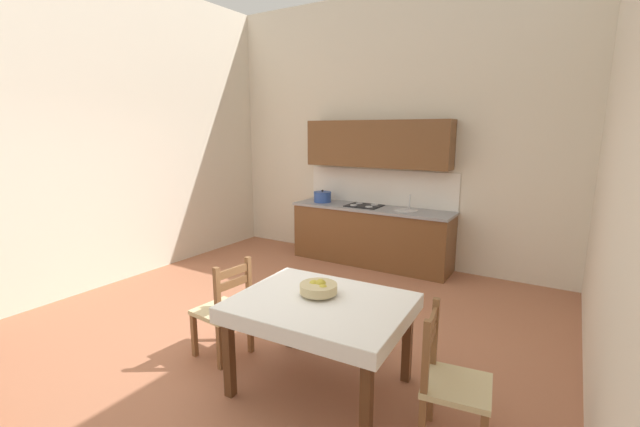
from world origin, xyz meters
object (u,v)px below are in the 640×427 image
object	(u,v)px
dining_chair_window_side	(450,383)
fruit_bowl	(319,288)
kitchen_cabinetry	(372,209)
dining_table	(321,315)
dining_chair_tv_side	(224,311)

from	to	relation	value
dining_chair_window_side	fruit_bowl	distance (m)	1.17
kitchen_cabinetry	dining_chair_window_side	world-z (taller)	kitchen_cabinetry
dining_chair_window_side	fruit_bowl	xyz separation A→B (m)	(-1.10, 0.15, 0.37)
dining_table	kitchen_cabinetry	bearing A→B (deg)	107.83
dining_table	dining_chair_tv_side	distance (m)	1.02
dining_table	dining_chair_tv_side	world-z (taller)	dining_chair_tv_side
dining_chair_window_side	kitchen_cabinetry	bearing A→B (deg)	122.31
kitchen_cabinetry	dining_chair_tv_side	bearing A→B (deg)	-89.70
dining_chair_window_side	dining_table	bearing A→B (deg)	176.03
dining_chair_tv_side	fruit_bowl	distance (m)	1.01
dining_chair_window_side	dining_chair_tv_side	bearing A→B (deg)	179.23
kitchen_cabinetry	dining_table	bearing A→B (deg)	-72.17
kitchen_cabinetry	dining_table	size ratio (longest dim) A/B	1.81
dining_chair_tv_side	kitchen_cabinetry	bearing A→B (deg)	90.30
dining_chair_tv_side	fruit_bowl	world-z (taller)	dining_chair_tv_side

